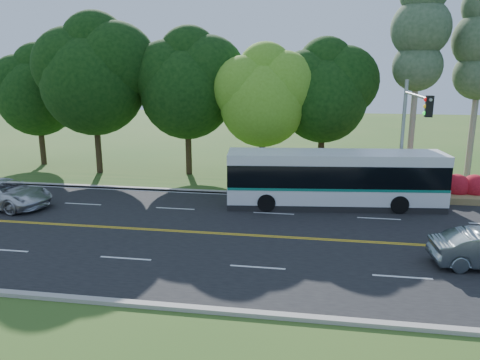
# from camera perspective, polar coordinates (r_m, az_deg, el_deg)

# --- Properties ---
(ground) EXTENTS (120.00, 120.00, 0.00)m
(ground) POSITION_cam_1_polar(r_m,az_deg,el_deg) (21.97, 4.60, -6.96)
(ground) COLOR #2E551C
(ground) RESTS_ON ground
(road) EXTENTS (60.00, 14.00, 0.02)m
(road) POSITION_cam_1_polar(r_m,az_deg,el_deg) (21.97, 4.60, -6.93)
(road) COLOR black
(road) RESTS_ON ground
(curb_north) EXTENTS (60.00, 0.30, 0.15)m
(curb_north) POSITION_cam_1_polar(r_m,az_deg,el_deg) (28.73, 5.77, -1.80)
(curb_north) COLOR #9F998F
(curb_north) RESTS_ON ground
(curb_south) EXTENTS (60.00, 0.30, 0.15)m
(curb_south) POSITION_cam_1_polar(r_m,az_deg,el_deg) (15.48, 2.34, -16.03)
(curb_south) COLOR #9F998F
(curb_south) RESTS_ON ground
(grass_verge) EXTENTS (60.00, 4.00, 0.10)m
(grass_verge) POSITION_cam_1_polar(r_m,az_deg,el_deg) (30.52, 5.99, -0.92)
(grass_verge) COLOR #2E551C
(grass_verge) RESTS_ON ground
(lane_markings) EXTENTS (57.60, 13.82, 0.00)m
(lane_markings) POSITION_cam_1_polar(r_m,az_deg,el_deg) (21.97, 4.35, -6.89)
(lane_markings) COLOR gold
(lane_markings) RESTS_ON road
(tree_row) EXTENTS (44.70, 9.10, 13.84)m
(tree_row) POSITION_cam_1_polar(r_m,az_deg,el_deg) (33.32, -2.47, 12.00)
(tree_row) COLOR black
(tree_row) RESTS_ON ground
(bougainvillea_hedge) EXTENTS (9.50, 2.25, 1.50)m
(bougainvillea_hedge) POSITION_cam_1_polar(r_m,az_deg,el_deg) (30.03, 19.73, -0.60)
(bougainvillea_hedge) COLOR maroon
(bougainvillea_hedge) RESTS_ON ground
(traffic_signal) EXTENTS (0.42, 6.10, 7.00)m
(traffic_signal) POSITION_cam_1_polar(r_m,az_deg,el_deg) (26.55, 19.99, 6.28)
(traffic_signal) COLOR gray
(traffic_signal) RESTS_ON ground
(transit_bus) EXTENTS (12.08, 3.88, 3.11)m
(transit_bus) POSITION_cam_1_polar(r_m,az_deg,el_deg) (26.62, 11.41, 0.03)
(transit_bus) COLOR white
(transit_bus) RESTS_ON road
(suv) EXTENTS (5.88, 3.53, 1.53)m
(suv) POSITION_cam_1_polar(r_m,az_deg,el_deg) (29.38, -26.82, -1.47)
(suv) COLOR silver
(suv) RESTS_ON road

